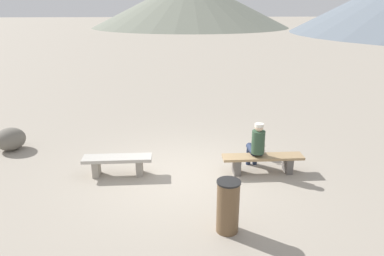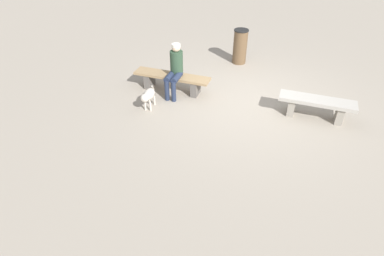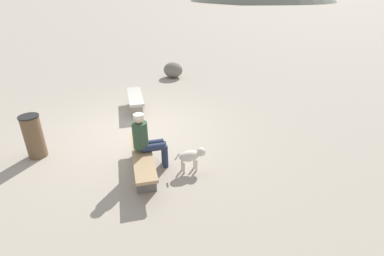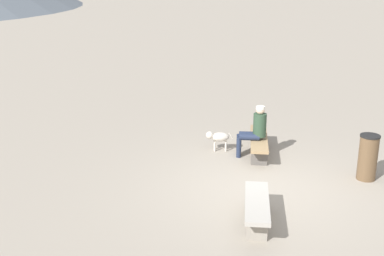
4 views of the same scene
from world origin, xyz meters
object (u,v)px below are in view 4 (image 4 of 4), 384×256
Objects in this scene: seated_person at (255,129)px; trash_bin at (368,157)px; bench_right at (259,143)px; dog at (218,137)px; bench_left at (257,207)px.

trash_bin is (-1.05, -2.29, -0.20)m from seated_person.
dog is at bearing 80.18° from bench_right.
seated_person reaches higher than bench_left.
bench_right is at bearing -41.28° from seated_person.
seated_person reaches higher than trash_bin.
seated_person is 0.96m from dog.
trash_bin is (-1.19, -2.17, 0.19)m from bench_right.
bench_left is 3.60m from dog.
seated_person is at bearing 154.97° from dog.
bench_left is at bearing 178.42° from bench_right.
seated_person reaches higher than dog.
bench_right is 1.54× the size of seated_person.
trash_bin reaches higher than bench_left.
bench_right is at bearing 61.35° from trash_bin.
dog is at bearing 66.47° from trash_bin.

